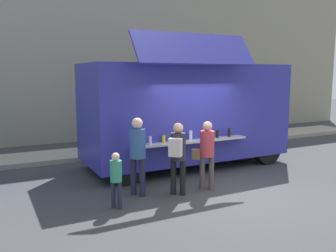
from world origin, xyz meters
TOP-DOWN VIEW (x-y plane):
  - ground_plane at (0.00, 0.00)m, footprint 60.00×60.00m
  - curb_strip at (-3.59, 5.11)m, footprint 28.00×1.60m
  - building_behind at (-2.59, 9.01)m, footprint 32.00×2.40m
  - food_truck_main at (0.41, 2.49)m, footprint 5.99×3.04m
  - trash_bin at (4.56, 4.81)m, footprint 0.60×0.60m
  - customer_front_ordering at (-0.31, 0.25)m, footprint 0.52×0.39m
  - customer_mid_with_backpack at (-1.12, 0.19)m, footprint 0.50×0.52m
  - customer_rear_waiting at (-1.93, 0.58)m, footprint 0.36×0.36m
  - child_near_queue at (-2.63, 0.03)m, footprint 0.24×0.24m

SIDE VIEW (x-z plane):
  - ground_plane at x=0.00m, z-range 0.00..0.00m
  - curb_strip at x=-3.59m, z-range 0.00..0.15m
  - trash_bin at x=4.56m, z-range 0.00..1.03m
  - child_near_queue at x=-2.63m, z-range 0.11..1.28m
  - customer_front_ordering at x=-0.31m, z-range 0.15..1.80m
  - customer_mid_with_backpack at x=-1.12m, z-range 0.19..1.84m
  - customer_rear_waiting at x=-1.93m, z-range 0.17..1.96m
  - food_truck_main at x=0.41m, z-range -0.24..3.53m
  - building_behind at x=-2.59m, z-range 0.00..9.11m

